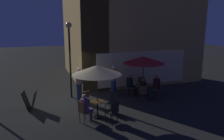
{
  "coord_description": "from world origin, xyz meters",
  "views": [
    {
      "loc": [
        -1.36,
        -10.75,
        4.04
      ],
      "look_at": [
        2.13,
        -0.59,
        1.73
      ],
      "focal_mm": 35.15,
      "sensor_mm": 36.0,
      "label": 1
    }
  ],
  "objects_px": {
    "patio_umbrella_0": "(144,60)",
    "patron_standing_5": "(114,81)",
    "cafe_chair_7": "(87,100)",
    "patron_seated_3": "(86,106)",
    "patio_umbrella_1": "(97,70)",
    "cafe_table_0": "(143,87)",
    "cafe_chair_0": "(128,85)",
    "cafe_chair_2": "(158,88)",
    "cafe_chair_4": "(83,110)",
    "street_lamp_near_corner": "(70,47)",
    "cafe_table_1": "(97,107)",
    "cafe_chair_6": "(113,101)",
    "cafe_chair_1": "(143,92)",
    "patron_standing_4": "(79,85)",
    "patron_seated_2": "(156,85)",
    "cafe_chair_3": "(141,83)",
    "patron_seated_0": "(131,84)",
    "patron_seated_1": "(143,88)",
    "cafe_chair_5": "(113,110)",
    "menu_sandwich_board": "(30,100)"
  },
  "relations": [
    {
      "from": "street_lamp_near_corner",
      "to": "cafe_chair_1",
      "type": "height_order",
      "value": "street_lamp_near_corner"
    },
    {
      "from": "cafe_chair_4",
      "to": "patio_umbrella_0",
      "type": "bearing_deg",
      "value": 4.75
    },
    {
      "from": "cafe_chair_0",
      "to": "patron_seated_1",
      "type": "height_order",
      "value": "patron_seated_1"
    },
    {
      "from": "cafe_table_0",
      "to": "cafe_chair_5",
      "type": "bearing_deg",
      "value": -135.2
    },
    {
      "from": "patio_umbrella_1",
      "to": "cafe_chair_4",
      "type": "xyz_separation_m",
      "value": [
        -0.69,
        -0.33,
        -1.54
      ]
    },
    {
      "from": "cafe_chair_4",
      "to": "cafe_chair_5",
      "type": "bearing_deg",
      "value": -45.22
    },
    {
      "from": "cafe_chair_0",
      "to": "patron_seated_2",
      "type": "bearing_deg",
      "value": -1.05
    },
    {
      "from": "cafe_chair_0",
      "to": "cafe_chair_5",
      "type": "height_order",
      "value": "cafe_chair_0"
    },
    {
      "from": "cafe_table_0",
      "to": "cafe_chair_6",
      "type": "bearing_deg",
      "value": -145.48
    },
    {
      "from": "cafe_chair_0",
      "to": "patron_standing_5",
      "type": "relative_size",
      "value": 0.58
    },
    {
      "from": "cafe_chair_4",
      "to": "cafe_chair_7",
      "type": "distance_m",
      "value": 1.15
    },
    {
      "from": "cafe_table_0",
      "to": "cafe_chair_0",
      "type": "bearing_deg",
      "value": 152.1
    },
    {
      "from": "menu_sandwich_board",
      "to": "patron_standing_4",
      "type": "height_order",
      "value": "patron_standing_4"
    },
    {
      "from": "patio_umbrella_0",
      "to": "patron_standing_5",
      "type": "relative_size",
      "value": 1.31
    },
    {
      "from": "cafe_chair_1",
      "to": "patron_standing_4",
      "type": "distance_m",
      "value": 3.33
    },
    {
      "from": "cafe_chair_2",
      "to": "cafe_chair_4",
      "type": "relative_size",
      "value": 0.97
    },
    {
      "from": "cafe_chair_0",
      "to": "cafe_chair_4",
      "type": "relative_size",
      "value": 1.05
    },
    {
      "from": "cafe_chair_2",
      "to": "cafe_chair_6",
      "type": "relative_size",
      "value": 0.98
    },
    {
      "from": "street_lamp_near_corner",
      "to": "cafe_chair_2",
      "type": "distance_m",
      "value": 5.3
    },
    {
      "from": "cafe_chair_7",
      "to": "patron_seated_3",
      "type": "relative_size",
      "value": 0.79
    },
    {
      "from": "cafe_chair_0",
      "to": "patron_seated_0",
      "type": "xyz_separation_m",
      "value": [
        0.13,
        -0.07,
        0.08
      ]
    },
    {
      "from": "cafe_chair_1",
      "to": "patron_seated_0",
      "type": "xyz_separation_m",
      "value": [
        -0.21,
        1.1,
        0.16
      ]
    },
    {
      "from": "cafe_table_1",
      "to": "patio_umbrella_1",
      "type": "distance_m",
      "value": 1.61
    },
    {
      "from": "patron_seated_0",
      "to": "patron_seated_3",
      "type": "relative_size",
      "value": 0.97
    },
    {
      "from": "cafe_table_0",
      "to": "cafe_chair_0",
      "type": "height_order",
      "value": "cafe_chair_0"
    },
    {
      "from": "cafe_chair_0",
      "to": "patron_seated_3",
      "type": "relative_size",
      "value": 0.81
    },
    {
      "from": "street_lamp_near_corner",
      "to": "patron_seated_0",
      "type": "distance_m",
      "value": 3.93
    },
    {
      "from": "cafe_table_1",
      "to": "patron_seated_2",
      "type": "xyz_separation_m",
      "value": [
        3.75,
        1.56,
        0.21
      ]
    },
    {
      "from": "cafe_chair_6",
      "to": "cafe_chair_1",
      "type": "bearing_deg",
      "value": -177.42
    },
    {
      "from": "patron_seated_1",
      "to": "patron_standing_5",
      "type": "distance_m",
      "value": 1.71
    },
    {
      "from": "cafe_table_1",
      "to": "cafe_chair_6",
      "type": "relative_size",
      "value": 0.8
    },
    {
      "from": "patron_standing_5",
      "to": "cafe_chair_7",
      "type": "bearing_deg",
      "value": 72.12
    },
    {
      "from": "street_lamp_near_corner",
      "to": "cafe_chair_7",
      "type": "relative_size",
      "value": 4.22
    },
    {
      "from": "cafe_chair_2",
      "to": "cafe_table_1",
      "type": "bearing_deg",
      "value": 51.26
    },
    {
      "from": "patio_umbrella_0",
      "to": "cafe_chair_4",
      "type": "distance_m",
      "value": 4.69
    },
    {
      "from": "patio_umbrella_0",
      "to": "patron_standing_5",
      "type": "height_order",
      "value": "patio_umbrella_0"
    },
    {
      "from": "menu_sandwich_board",
      "to": "cafe_chair_0",
      "type": "height_order",
      "value": "cafe_chair_0"
    },
    {
      "from": "patron_seated_2",
      "to": "cafe_chair_3",
      "type": "bearing_deg",
      "value": -43.7
    },
    {
      "from": "patron_seated_3",
      "to": "patron_standing_4",
      "type": "xyz_separation_m",
      "value": [
        0.19,
        2.46,
        0.23
      ]
    },
    {
      "from": "cafe_chair_7",
      "to": "cafe_chair_0",
      "type": "bearing_deg",
      "value": 97.17
    },
    {
      "from": "cafe_table_1",
      "to": "cafe_chair_5",
      "type": "xyz_separation_m",
      "value": [
        0.47,
        -0.75,
        0.06
      ]
    },
    {
      "from": "cafe_chair_0",
      "to": "patron_seated_2",
      "type": "relative_size",
      "value": 0.8
    },
    {
      "from": "patron_standing_5",
      "to": "patio_umbrella_1",
      "type": "bearing_deg",
      "value": 87.32
    },
    {
      "from": "street_lamp_near_corner",
      "to": "cafe_chair_6",
      "type": "height_order",
      "value": "street_lamp_near_corner"
    },
    {
      "from": "cafe_chair_1",
      "to": "cafe_chair_4",
      "type": "height_order",
      "value": "cafe_chair_4"
    },
    {
      "from": "cafe_table_1",
      "to": "cafe_chair_1",
      "type": "xyz_separation_m",
      "value": [
        2.75,
        1.13,
        0.03
      ]
    },
    {
      "from": "patron_seated_3",
      "to": "cafe_chair_0",
      "type": "bearing_deg",
      "value": 15.19
    },
    {
      "from": "cafe_chair_6",
      "to": "patron_standing_4",
      "type": "xyz_separation_m",
      "value": [
        -1.17,
        1.89,
        0.37
      ]
    },
    {
      "from": "street_lamp_near_corner",
      "to": "cafe_table_1",
      "type": "relative_size",
      "value": 5.44
    },
    {
      "from": "cafe_chair_4",
      "to": "patio_umbrella_1",
      "type": "bearing_deg",
      "value": 0.0
    }
  ]
}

